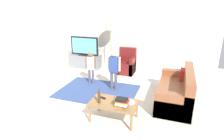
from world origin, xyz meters
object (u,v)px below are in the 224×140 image
Objects in this scene: bottle at (99,97)px; floor_lamp at (111,28)px; tv_stand at (86,61)px; soda_can at (118,98)px; plate at (130,102)px; couch at (178,92)px; child_near_tv at (91,65)px; tv_remote at (102,98)px; armchair at (126,65)px; tv at (85,46)px; child_center at (114,66)px; book_stack at (122,103)px; coffee_table at (114,104)px.

floor_lamp is at bearing 105.43° from bottle.
soda_can is (2.23, -2.89, 0.24)m from tv_stand.
plate is at bearing -49.26° from tv_stand.
child_near_tv is (-2.59, 0.43, 0.32)m from couch.
child_near_tv reaches higher than tv_remote.
armchair is 2.78× the size of bottle.
tv is 5.00× the size of plate.
child_center is 3.61× the size of bottle.
soda_can is at bearing -78.47° from armchair.
armchair is at bearing 114.89° from tv_remote.
tv is at bearing 121.51° from bottle.
child_near_tv reaches higher than plate.
child_center is (0.68, -1.67, -0.84)m from floor_lamp.
armchair is (1.65, -0.04, 0.05)m from tv_stand.
book_stack is 0.57m from tv_remote.
floor_lamp reaches higher than child_center.
tv is 3.40× the size of bottle.
couch is 2.48m from armchair.
child_center is at bearing 172.61° from couch.
child_center reaches higher than tv_stand.
floor_lamp is at bearing 163.69° from armchair.
book_stack is at bearing -52.25° from tv.
soda_can is (-1.22, -1.14, 0.19)m from couch.
tv is at bearing -170.19° from floor_lamp.
bottle reaches higher than coffee_table.
soda_can is at bearing -67.89° from floor_lamp.
book_stack reaches higher than coffee_table.
tv_stand is 3.87m from couch.
couch is at bearing 43.11° from soda_can.
armchair reaches higher than tv_remote.
book_stack is (0.73, -1.61, -0.19)m from child_center.
book_stack is at bearing -65.72° from child_center.
couch reaches higher than soda_can.
child_near_tv is at bearing 130.41° from book_stack.
coffee_table is at bearing -52.01° from child_near_tv.
tv is (0.00, -0.02, 0.60)m from tv_stand.
bottle is 1.47× the size of plate.
book_stack reaches higher than plate.
coffee_table is 0.28m from book_stack.
floor_lamp is at bearing 116.20° from plate.
armchair is 4.09× the size of plate.
tv_remote reaches higher than coffee_table.
floor_lamp is 3.59m from plate.
child_center reaches higher than tv_remote.
bottle reaches higher than tv_remote.
soda_can is at bearing 67.38° from coffee_table.
floor_lamp is 10.47× the size of tv_remote.
floor_lamp is at bearing 126.42° from tv_remote.
book_stack is at bearing -115.30° from plate.
soda_can is 0.55× the size of plate.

